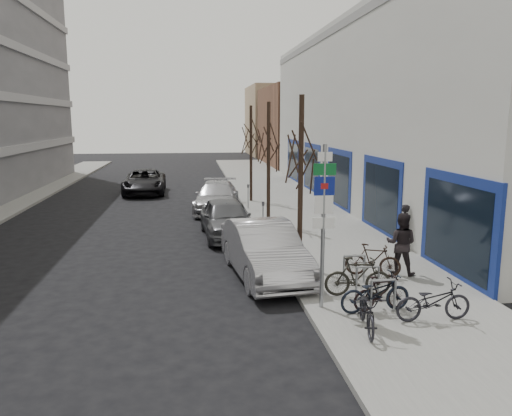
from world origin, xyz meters
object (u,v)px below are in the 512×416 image
object	(u,v)px
bike_mid_inner	(358,276)
bike_near_left	(367,308)
tree_far	(251,131)
pedestrian_far	(401,243)
bike_mid_curb	(375,290)
tree_near	(301,141)
lane_car	(145,182)
bike_far_inner	(373,260)
pedestrian_near	(403,226)
bike_near_right	(381,293)
parked_car_mid	(226,218)
parked_car_back	(217,197)
meter_back	(248,194)
highway_sign_pole	(323,216)
meter_front	(289,247)
bike_rack	(368,278)
tree_mid	(269,135)
meter_mid	(263,214)
bike_far_curb	(434,298)
parked_car_front	(264,250)

from	to	relation	value
bike_mid_inner	bike_near_left	bearing A→B (deg)	172.82
tree_far	pedestrian_far	bearing A→B (deg)	-78.61
bike_mid_curb	bike_mid_inner	xyz separation A→B (m)	(-0.06, 1.11, -0.01)
tree_near	lane_car	bearing A→B (deg)	109.92
bike_far_inner	pedestrian_near	distance (m)	3.78
lane_car	bike_near_right	bearing A→B (deg)	-72.02
parked_car_mid	parked_car_back	world-z (taller)	parked_car_mid
parked_car_mid	lane_car	xyz separation A→B (m)	(-4.39, 12.70, -0.01)
meter_back	lane_car	size ratio (longest dim) A/B	0.23
bike_near_left	bike_mid_curb	size ratio (longest dim) A/B	0.95
highway_sign_pole	bike_near_left	world-z (taller)	highway_sign_pole
bike_near_right	tree_far	bearing A→B (deg)	-3.26
parked_car_mid	pedestrian_near	size ratio (longest dim) A/B	2.88
meter_front	bike_rack	bearing A→B (deg)	-55.49
tree_near	bike_far_inner	size ratio (longest dim) A/B	3.33
tree_mid	bike_mid_inner	world-z (taller)	tree_mid
bike_mid_curb	bike_far_inner	distance (m)	2.84
tree_far	meter_back	xyz separation A→B (m)	(-0.45, -2.50, -3.19)
highway_sign_pole	parked_car_mid	world-z (taller)	highway_sign_pole
tree_far	bike_near_right	xyz separation A→B (m)	(1.20, -16.90, -3.50)
bike_rack	tree_far	size ratio (longest dim) A/B	0.41
tree_near	lane_car	world-z (taller)	tree_near
tree_far	pedestrian_near	distance (m)	12.42
bike_far_inner	pedestrian_near	bearing A→B (deg)	-14.37
bike_mid_inner	pedestrian_far	world-z (taller)	pedestrian_far
meter_mid	bike_near_right	world-z (taller)	meter_mid
parked_car_mid	pedestrian_far	world-z (taller)	pedestrian_far
tree_near	bike_far_curb	distance (m)	6.16
parked_car_back	tree_mid	bearing A→B (deg)	-56.58
meter_back	pedestrian_near	world-z (taller)	pedestrian_near
tree_far	lane_car	distance (m)	8.54
meter_mid	parked_car_front	size ratio (longest dim) A/B	0.25
parked_car_front	parked_car_back	world-z (taller)	parked_car_front
bike_far_curb	bike_near_left	bearing A→B (deg)	100.44
parked_car_mid	meter_back	bearing A→B (deg)	70.68
bike_far_inner	pedestrian_far	world-z (taller)	pedestrian_far
tree_near	tree_mid	size ratio (longest dim) A/B	1.00
bike_near_left	pedestrian_far	bearing A→B (deg)	68.00
bike_far_inner	meter_front	bearing A→B (deg)	94.30
bike_near_left	lane_car	bearing A→B (deg)	117.02
tree_far	pedestrian_near	bearing A→B (deg)	-69.54
meter_back	tree_mid	bearing A→B (deg)	-83.58
bike_mid_curb	bike_far_inner	size ratio (longest dim) A/B	1.09
tree_mid	lane_car	world-z (taller)	tree_mid
highway_sign_pole	tree_mid	size ratio (longest dim) A/B	0.76
bike_rack	lane_car	size ratio (longest dim) A/B	0.41
highway_sign_pole	pedestrian_far	distance (m)	4.08
meter_mid	bike_mid_curb	distance (m)	9.08
bike_rack	tree_near	size ratio (longest dim) A/B	0.41
bike_far_inner	bike_near_left	bearing A→B (deg)	-179.70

